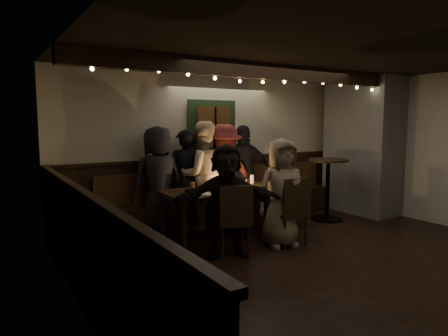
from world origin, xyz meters
TOP-DOWN VIEW (x-y plane):
  - room at (1.07, 1.42)m, footprint 6.02×5.01m
  - dining_table at (-0.48, 1.40)m, footprint 2.12×0.91m
  - chair_near_left at (-0.95, 0.58)m, footprint 0.55×0.55m
  - chair_near_right at (-0.01, 0.52)m, footprint 0.49×0.49m
  - chair_end at (0.73, 1.44)m, footprint 0.52×0.52m
  - high_top at (1.59, 1.37)m, footprint 0.70×0.70m
  - person_a at (-1.37, 2.12)m, footprint 0.84×0.55m
  - person_b at (-0.89, 2.14)m, footprint 0.67×0.50m
  - person_c at (-0.60, 2.07)m, footprint 0.99×0.85m
  - person_d at (-0.18, 2.07)m, footprint 1.16×0.72m
  - person_e at (0.27, 2.11)m, footprint 1.09×0.75m
  - person_f at (-1.02, 0.65)m, footprint 1.45×0.95m
  - person_g at (-0.12, 0.62)m, footprint 0.85×0.65m

SIDE VIEW (x-z plane):
  - chair_end at x=0.73m, z-range 0.06..1.01m
  - chair_near_left at x=-0.95m, z-range 0.06..1.03m
  - chair_near_right at x=-0.01m, z-range 0.06..1.06m
  - dining_table at x=-0.48m, z-range 0.23..1.15m
  - high_top at x=1.59m, z-range 0.15..1.26m
  - person_f at x=-1.02m, z-range 0.00..1.49m
  - person_g at x=-0.12m, z-range 0.00..1.54m
  - person_b at x=-0.89m, z-range 0.00..1.65m
  - person_a at x=-1.37m, z-range 0.00..1.71m
  - person_e at x=0.27m, z-range 0.00..1.72m
  - person_d at x=-0.18m, z-range 0.00..1.73m
  - person_c at x=-0.60m, z-range 0.00..1.78m
  - room at x=1.07m, z-range -0.24..2.38m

